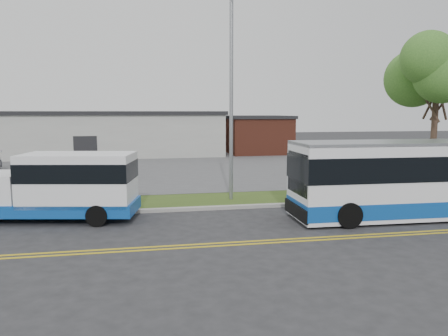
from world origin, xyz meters
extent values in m
plane|color=#28282B|center=(0.00, 0.00, 0.00)|extent=(140.00, 140.00, 0.00)
cube|color=gold|center=(0.00, -3.85, 0.01)|extent=(70.00, 0.12, 0.01)
cube|color=gold|center=(0.00, -4.15, 0.01)|extent=(70.00, 0.12, 0.01)
cube|color=#9E9B93|center=(0.00, 1.10, 0.07)|extent=(80.00, 0.30, 0.15)
cube|color=#354D19|center=(0.00, 2.90, 0.05)|extent=(80.00, 3.30, 0.10)
cube|color=#4C4C4F|center=(0.00, 17.00, 0.05)|extent=(80.00, 25.00, 0.10)
cube|color=#9E9E99|center=(-6.00, 27.00, 2.00)|extent=(25.00, 10.00, 4.00)
cube|color=black|center=(-6.00, 27.00, 4.17)|extent=(25.40, 10.40, 0.35)
cube|color=black|center=(-6.00, 22.05, 1.10)|extent=(2.00, 0.15, 2.20)
cube|color=brown|center=(10.50, 26.00, 1.80)|extent=(6.00, 7.00, 3.60)
cube|color=black|center=(10.50, 26.00, 3.75)|extent=(6.30, 7.30, 0.30)
cylinder|color=#33251C|center=(14.00, 3.00, 2.48)|extent=(0.32, 0.32, 4.76)
ellipsoid|color=#346523|center=(14.00, 3.00, 6.22)|extent=(5.20, 5.20, 4.42)
cylinder|color=gray|center=(3.00, 2.80, 4.85)|extent=(0.18, 0.18, 9.50)
cube|color=#0E469C|center=(-4.76, 0.55, 0.53)|extent=(6.91, 3.42, 0.49)
cube|color=white|center=(-3.71, 0.35, 1.65)|extent=(4.61, 2.99, 2.04)
cube|color=black|center=(-3.71, 0.35, 1.99)|extent=(4.64, 3.03, 0.73)
cube|color=white|center=(-6.76, 0.92, 1.31)|extent=(2.10, 2.38, 1.17)
cylinder|color=black|center=(-2.95, -0.86, 0.41)|extent=(0.85, 0.42, 0.82)
cylinder|color=black|center=(-2.56, 1.20, 0.41)|extent=(0.85, 0.42, 0.82)
cube|color=white|center=(10.29, -1.80, 1.58)|extent=(11.26, 2.83, 2.95)
cube|color=#0E469C|center=(10.29, -1.80, 0.56)|extent=(11.28, 2.85, 0.61)
cube|color=black|center=(10.29, -1.80, 2.14)|extent=(11.30, 2.87, 0.97)
cube|color=black|center=(4.75, -1.66, 1.93)|extent=(0.16, 2.34, 1.63)
cube|color=black|center=(4.68, -1.66, 0.46)|extent=(0.19, 2.55, 0.51)
cube|color=gray|center=(10.29, -1.80, 3.07)|extent=(11.26, 2.83, 0.12)
cylinder|color=black|center=(6.30, -2.90, 0.49)|extent=(0.99, 0.35, 0.98)
cylinder|color=black|center=(6.36, -0.50, 0.49)|extent=(0.99, 0.35, 0.98)
imported|color=silver|center=(-3.15, 11.61, 0.79)|extent=(1.78, 4.32, 1.39)
camera|label=1|loc=(-1.26, -17.59, 4.32)|focal=35.00mm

